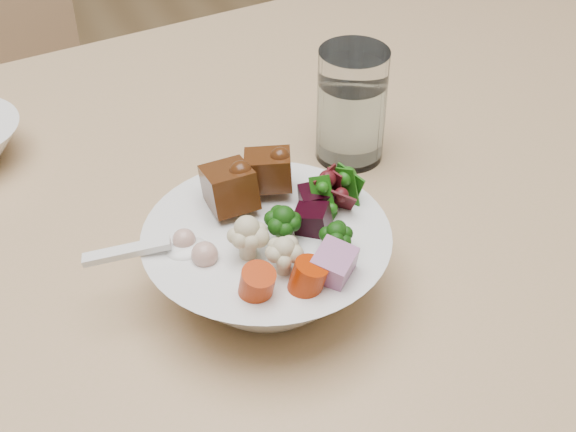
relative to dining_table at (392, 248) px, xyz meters
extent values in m
cube|color=tan|center=(0.00, 0.00, 0.06)|extent=(1.74, 1.09, 0.04)
cylinder|color=tan|center=(0.71, 0.45, -0.33)|extent=(0.06, 0.06, 0.74)
cube|color=tan|center=(-0.32, 0.60, -0.29)|extent=(0.47, 0.47, 0.04)
cylinder|color=tan|center=(-0.43, 0.40, -0.51)|extent=(0.03, 0.03, 0.39)
cylinder|color=tan|center=(-0.12, 0.49, -0.51)|extent=(0.03, 0.03, 0.39)
cylinder|color=tan|center=(-0.21, 0.80, -0.51)|extent=(0.03, 0.03, 0.39)
sphere|color=black|center=(-0.17, -0.09, 0.15)|extent=(0.03, 0.03, 0.03)
sphere|color=beige|center=(-0.20, -0.10, 0.16)|extent=(0.04, 0.04, 0.04)
cube|color=black|center=(-0.12, -0.06, 0.15)|extent=(0.04, 0.04, 0.02)
cube|color=#9F6090|center=(-0.15, -0.15, 0.15)|extent=(0.04, 0.05, 0.04)
cylinder|color=#B13404|center=(-0.21, -0.14, 0.15)|extent=(0.03, 0.03, 0.03)
sphere|color=tan|center=(-0.24, -0.09, 0.15)|extent=(0.02, 0.02, 0.02)
ellipsoid|color=white|center=(-0.24, -0.07, 0.14)|extent=(0.04, 0.04, 0.01)
cube|color=white|center=(-0.29, -0.06, 0.15)|extent=(0.07, 0.03, 0.02)
cylinder|color=silver|center=(-0.02, 0.08, 0.14)|extent=(0.07, 0.07, 0.12)
cylinder|color=white|center=(-0.02, 0.08, 0.13)|extent=(0.06, 0.06, 0.08)
camera|label=1|loc=(-0.37, -0.55, 0.58)|focal=50.00mm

